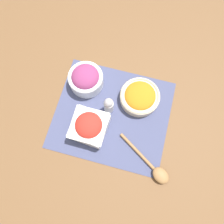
% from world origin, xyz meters
% --- Properties ---
extents(ground_plane, '(3.00, 3.00, 0.00)m').
position_xyz_m(ground_plane, '(0.00, 0.00, 0.00)').
color(ground_plane, brown).
extents(placemat, '(0.45, 0.40, 0.00)m').
position_xyz_m(placemat, '(0.00, 0.00, 0.00)').
color(placemat, '#474C70').
rests_on(placemat, ground_plane).
extents(carrot_bowl, '(0.16, 0.16, 0.06)m').
position_xyz_m(carrot_bowl, '(-0.09, -0.09, 0.03)').
color(carrot_bowl, beige).
rests_on(carrot_bowl, placemat).
extents(tomato_bowl, '(0.14, 0.14, 0.09)m').
position_xyz_m(tomato_bowl, '(0.07, 0.08, 0.05)').
color(tomato_bowl, white).
rests_on(tomato_bowl, placemat).
extents(onion_bowl, '(0.14, 0.14, 0.09)m').
position_xyz_m(onion_bowl, '(0.14, -0.10, 0.05)').
color(onion_bowl, silver).
rests_on(onion_bowl, placemat).
extents(wooden_spoon, '(0.22, 0.16, 0.03)m').
position_xyz_m(wooden_spoon, '(-0.21, 0.17, 0.02)').
color(wooden_spoon, '#9E7042').
rests_on(wooden_spoon, placemat).
extents(pepper_shaker, '(0.04, 0.04, 0.09)m').
position_xyz_m(pepper_shaker, '(0.02, -0.02, 0.05)').
color(pepper_shaker, silver).
rests_on(pepper_shaker, placemat).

